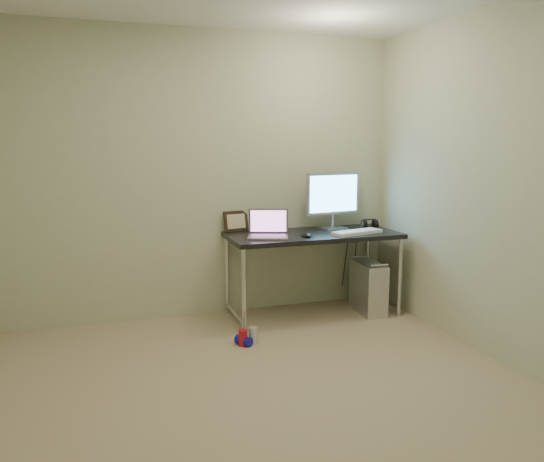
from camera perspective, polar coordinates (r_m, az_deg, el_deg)
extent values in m
plane|color=tan|center=(3.39, -0.66, -17.65)|extent=(3.50, 3.50, 0.00)
cube|color=beige|center=(4.72, -7.21, 5.85)|extent=(3.50, 0.02, 2.50)
cube|color=beige|center=(3.93, 24.49, 4.35)|extent=(0.02, 3.50, 2.50)
cube|color=black|center=(4.72, 4.42, -0.45)|extent=(1.52, 0.67, 0.04)
cylinder|color=silver|center=(4.31, -3.04, -6.54)|extent=(0.04, 0.04, 0.71)
cylinder|color=silver|center=(4.86, -4.88, -4.71)|extent=(0.04, 0.04, 0.71)
cylinder|color=silver|center=(4.88, 13.57, -4.89)|extent=(0.04, 0.04, 0.71)
cylinder|color=silver|center=(5.37, 10.27, -3.46)|extent=(0.04, 0.04, 0.71)
cylinder|color=silver|center=(4.66, -3.98, -8.84)|extent=(0.04, 0.59, 0.04)
cylinder|color=silver|center=(5.19, 11.73, -7.09)|extent=(0.04, 0.59, 0.04)
cube|color=silver|center=(4.97, 10.32, -5.98)|extent=(0.23, 0.46, 0.46)
cylinder|color=#A8A8AF|center=(4.75, 11.48, -3.61)|extent=(0.17, 0.04, 0.02)
cylinder|color=#A8A8AF|center=(5.07, 9.40, -2.73)|extent=(0.17, 0.04, 0.02)
cylinder|color=black|center=(5.23, 7.89, -3.22)|extent=(0.01, 0.16, 0.69)
cylinder|color=black|center=(5.26, 8.86, -3.41)|extent=(0.02, 0.11, 0.71)
cylinder|color=#B11320|center=(4.16, -3.13, -11.39)|extent=(0.08, 0.08, 0.13)
cylinder|color=silver|center=(4.20, -2.05, -11.13)|extent=(0.09, 0.09, 0.13)
cylinder|color=#1311A1|center=(4.17, -3.07, -11.69)|extent=(0.13, 0.15, 0.07)
cube|color=#A8A8AF|center=(4.45, -0.43, -0.66)|extent=(0.40, 0.34, 0.02)
cube|color=slate|center=(4.45, -0.43, -0.53)|extent=(0.35, 0.29, 0.00)
cube|color=gray|center=(4.56, -0.39, 1.08)|extent=(0.34, 0.16, 0.22)
cube|color=#874D80|center=(4.56, -0.36, 1.07)|extent=(0.30, 0.14, 0.19)
cube|color=#A8A8AF|center=(4.97, 6.56, 0.33)|extent=(0.25, 0.19, 0.02)
cylinder|color=#A8A8AF|center=(4.97, 6.48, 1.15)|extent=(0.04, 0.04, 0.12)
cube|color=#A8A8AF|center=(4.94, 6.58, 4.04)|extent=(0.56, 0.12, 0.38)
cube|color=#55B4F8|center=(4.92, 6.69, 4.01)|extent=(0.50, 0.08, 0.33)
cube|color=white|center=(4.72, 9.13, -0.13)|extent=(0.50, 0.27, 0.03)
ellipsoid|color=black|center=(4.86, 11.27, 0.11)|extent=(0.09, 0.12, 0.03)
ellipsoid|color=black|center=(4.52, 3.70, -0.38)|extent=(0.08, 0.12, 0.04)
cylinder|color=black|center=(5.07, 9.90, 0.65)|extent=(0.05, 0.10, 0.09)
cylinder|color=black|center=(5.13, 10.99, 0.71)|extent=(0.05, 0.10, 0.09)
cube|color=black|center=(5.09, 10.47, 1.23)|extent=(0.12, 0.03, 0.01)
cube|color=black|center=(4.80, -3.90, 1.07)|extent=(0.24, 0.11, 0.19)
cylinder|color=silver|center=(4.79, -1.55, 0.46)|extent=(0.01, 0.01, 0.08)
cylinder|color=white|center=(4.78, -1.56, 1.06)|extent=(0.04, 0.03, 0.04)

